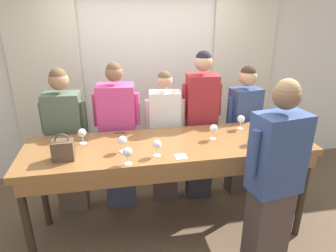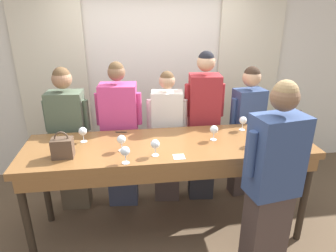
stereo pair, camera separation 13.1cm
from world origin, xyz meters
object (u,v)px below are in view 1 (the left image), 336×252
object	(u,v)px
wine_glass_center_mid	(122,141)
wine_glass_back_left	(128,152)
handbag	(63,150)
guest_pink_top	(118,138)
wine_glass_front_left	(255,133)
wine_glass_center_right	(262,129)
guest_cream_sweater	(165,137)
host_pouring	(274,182)
guest_navy_coat	(243,129)
wine_glass_center_left	(82,133)
wine_glass_front_mid	(241,119)
wine_glass_front_right	(157,145)
wine_bottle	(294,128)
tasting_bar	(170,153)
guest_striped_shirt	(201,126)
guest_olive_jacket	(67,142)
wine_glass_back_mid	(214,129)
potted_plant	(282,139)

from	to	relation	value
wine_glass_center_mid	wine_glass_back_left	xyz separation A→B (m)	(0.03, -0.25, 0.00)
handbag	guest_pink_top	bearing A→B (deg)	57.31
wine_glass_front_left	wine_glass_center_right	xyz separation A→B (m)	(0.11, 0.08, 0.00)
guest_cream_sweater	host_pouring	xyz separation A→B (m)	(0.70, -1.26, 0.08)
guest_navy_coat	wine_glass_center_left	bearing A→B (deg)	-166.73
wine_glass_front_mid	wine_glass_front_right	size ratio (longest dim) A/B	1.00
wine_glass_front_left	wine_glass_center_mid	bearing A→B (deg)	177.85
handbag	guest_pink_top	world-z (taller)	guest_pink_top
wine_glass_center_mid	wine_glass_center_right	bearing A→B (deg)	1.37
wine_glass_center_right	guest_pink_top	distance (m)	1.59
wine_glass_front_right	wine_bottle	bearing A→B (deg)	4.58
wine_bottle	guest_pink_top	world-z (taller)	guest_pink_top
tasting_bar	guest_striped_shirt	xyz separation A→B (m)	(0.49, 0.61, 0.00)
wine_glass_center_left	tasting_bar	bearing A→B (deg)	-11.63
handbag	wine_glass_center_right	size ratio (longest dim) A/B	1.59
guest_olive_jacket	host_pouring	size ratio (longest dim) A/B	0.95
wine_glass_center_left	guest_pink_top	distance (m)	0.62
handbag	guest_pink_top	distance (m)	0.93
wine_glass_front_left	wine_glass_front_right	xyz separation A→B (m)	(-0.97, -0.09, 0.00)
wine_glass_center_right	wine_glass_center_mid	bearing A→B (deg)	-178.63
handbag	wine_glass_front_left	xyz separation A→B (m)	(1.79, 0.01, 0.01)
tasting_bar	handbag	world-z (taller)	handbag
wine_bottle	guest_pink_top	bearing A→B (deg)	157.42
wine_glass_center_mid	wine_glass_back_left	distance (m)	0.25
guest_olive_jacket	guest_striped_shirt	bearing A→B (deg)	0.00
wine_glass_center_mid	wine_glass_back_mid	bearing A→B (deg)	7.39
wine_glass_back_mid	guest_navy_coat	bearing A→B (deg)	44.28
potted_plant	guest_pink_top	bearing A→B (deg)	-168.12
handbag	wine_glass_front_left	size ratio (longest dim) A/B	1.59
wine_glass_back_left	potted_plant	size ratio (longest dim) A/B	0.20
wine_glass_center_mid	guest_cream_sweater	bearing A→B (deg)	53.27
handbag	wine_glass_back_left	size ratio (longest dim) A/B	1.59
wine_glass_center_left	guest_striped_shirt	size ratio (longest dim) A/B	0.08
wine_glass_front_right	wine_glass_back_mid	distance (m)	0.67
handbag	wine_glass_center_left	world-z (taller)	handbag
wine_glass_front_right	guest_striped_shirt	bearing A→B (deg)	51.86
wine_glass_back_mid	guest_cream_sweater	distance (m)	0.76
wine_bottle	guest_striped_shirt	distance (m)	1.06
wine_glass_center_mid	wine_bottle	bearing A→B (deg)	-0.97
tasting_bar	wine_glass_front_mid	distance (m)	0.89
tasting_bar	wine_glass_back_mid	xyz separation A→B (m)	(0.45, 0.04, 0.20)
wine_glass_front_right	guest_navy_coat	distance (m)	1.49
guest_navy_coat	wine_glass_front_left	bearing A→B (deg)	-107.07
wine_glass_front_left	potted_plant	size ratio (longest dim) A/B	0.20
wine_glass_front_right	wine_glass_back_mid	xyz separation A→B (m)	(0.61, 0.26, 0.00)
guest_navy_coat	potted_plant	distance (m)	1.11
guest_cream_sweater	guest_navy_coat	xyz separation A→B (m)	(0.98, 0.00, 0.03)
guest_cream_sweater	tasting_bar	bearing A→B (deg)	-95.51
guest_pink_top	tasting_bar	bearing A→B (deg)	-51.53
handbag	wine_glass_center_right	world-z (taller)	handbag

